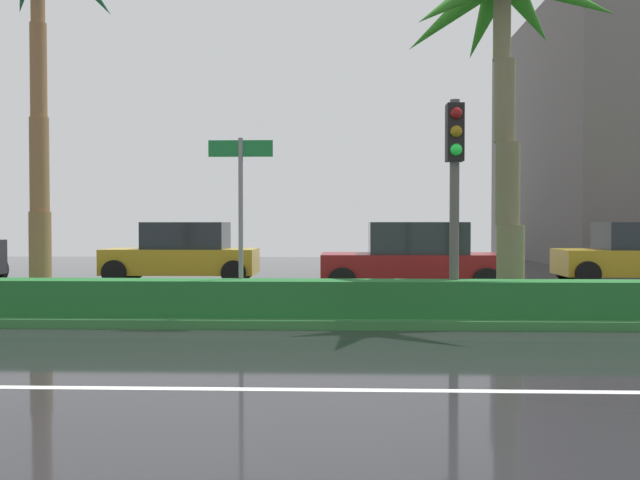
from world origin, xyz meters
TOP-DOWN VIEW (x-y plane):
  - ground_plane at (0.00, 9.00)m, footprint 90.00×42.00m
  - near_lane_divider_stripe at (0.00, 2.00)m, footprint 81.00×0.14m
  - median_strip at (0.00, 8.00)m, footprint 85.50×4.00m
  - median_hedge at (0.00, 6.60)m, footprint 76.50×0.70m
  - palm_tree_centre_left at (3.82, 8.01)m, footprint 4.09×4.20m
  - traffic_signal_median_right at (2.75, 6.75)m, footprint 0.28×0.43m
  - street_name_sign at (-0.86, 6.86)m, footprint 1.10×0.08m
  - car_in_traffic_leading at (-3.73, 14.98)m, footprint 4.30×2.02m
  - car_in_traffic_second at (2.55, 11.99)m, footprint 4.30×2.02m
  - car_in_traffic_third at (9.10, 14.88)m, footprint 4.30×2.02m

SIDE VIEW (x-z plane):
  - ground_plane at x=0.00m, z-range -0.10..0.00m
  - near_lane_divider_stripe at x=0.00m, z-range 0.00..0.01m
  - median_strip at x=0.00m, z-range 0.00..0.15m
  - median_hedge at x=0.00m, z-range 0.15..0.75m
  - car_in_traffic_leading at x=-3.73m, z-range -0.03..1.69m
  - car_in_traffic_second at x=2.55m, z-range -0.03..1.69m
  - car_in_traffic_third at x=9.10m, z-range -0.03..1.69m
  - street_name_sign at x=-0.86m, z-range 0.58..3.58m
  - traffic_signal_median_right at x=2.75m, z-range 0.83..4.44m
  - palm_tree_centre_left at x=3.82m, z-range 2.06..8.67m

